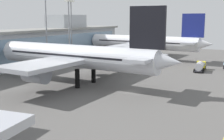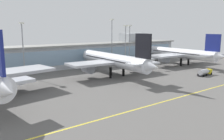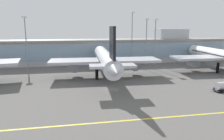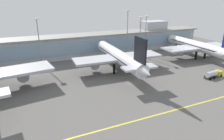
{
  "view_description": "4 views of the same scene",
  "coord_description": "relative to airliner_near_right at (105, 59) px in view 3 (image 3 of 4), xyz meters",
  "views": [
    {
      "loc": [
        -57.78,
        -26.14,
        16.31
      ],
      "look_at": [
        4.19,
        7.03,
        3.73
      ],
      "focal_mm": 46.98,
      "sensor_mm": 36.0,
      "label": 1
    },
    {
      "loc": [
        -58.75,
        -63.67,
        20.53
      ],
      "look_at": [
        -1.15,
        13.42,
        3.16
      ],
      "focal_mm": 37.06,
      "sensor_mm": 36.0,
      "label": 2
    },
    {
      "loc": [
        -10.38,
        -60.31,
        18.51
      ],
      "look_at": [
        2.59,
        9.76,
        3.91
      ],
      "focal_mm": 33.77,
      "sensor_mm": 36.0,
      "label": 3
    },
    {
      "loc": [
        -36.05,
        -60.93,
        31.16
      ],
      "look_at": [
        -5.28,
        8.53,
        3.65
      ],
      "focal_mm": 31.44,
      "sensor_mm": 36.0,
      "label": 4
    }
  ],
  "objects": [
    {
      "name": "apron_light_mast_centre",
      "position": [
        -31.5,
        21.41,
        8.29
      ],
      "size": [
        1.8,
        1.8,
        23.04
      ],
      "color": "gray",
      "rests_on": "ground"
    },
    {
      "name": "apron_light_mast_west",
      "position": [
        16.68,
        23.07,
        9.7
      ],
      "size": [
        1.8,
        1.8,
        25.59
      ],
      "color": "gray",
      "rests_on": "ground"
    },
    {
      "name": "taxiway_centreline_stripe",
      "position": [
        -1.12,
        -37.81,
        -6.84
      ],
      "size": [
        161.66,
        0.5,
        0.01
      ],
      "primitive_type": "cube",
      "color": "yellow",
      "rests_on": "ground"
    },
    {
      "name": "ground_plane",
      "position": [
        -1.12,
        -15.81,
        -6.84
      ],
      "size": [
        202.08,
        202.08,
        0.0
      ],
      "primitive_type": "plane",
      "color": "#5B5956"
    },
    {
      "name": "airliner_near_right",
      "position": [
        0.0,
        0.0,
        0.0
      ],
      "size": [
        40.73,
        54.08,
        18.72
      ],
      "rotation": [
        0.0,
        0.0,
        1.53
      ],
      "color": "black",
      "rests_on": "ground"
    },
    {
      "name": "terminal_building",
      "position": [
        0.71,
        32.13,
        -0.29
      ],
      "size": [
        147.34,
        14.0,
        17.47
      ],
      "color": "#ADB2B7",
      "rests_on": "ground"
    },
    {
      "name": "apron_light_mast_far_east",
      "position": [
        22.11,
        17.89,
        7.88
      ],
      "size": [
        1.8,
        1.8,
        22.31
      ],
      "color": "gray",
      "rests_on": "ground"
    },
    {
      "name": "apron_light_mast_east",
      "position": [
        27.64,
        20.92,
        7.95
      ],
      "size": [
        1.8,
        1.8,
        22.43
      ],
      "color": "gray",
      "rests_on": "ground"
    },
    {
      "name": "airliner_far_right",
      "position": [
        49.67,
        1.93,
        -0.35
      ],
      "size": [
        41.07,
        53.9,
        17.78
      ],
      "rotation": [
        0.0,
        0.0,
        1.52
      ],
      "color": "black",
      "rests_on": "ground"
    }
  ]
}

